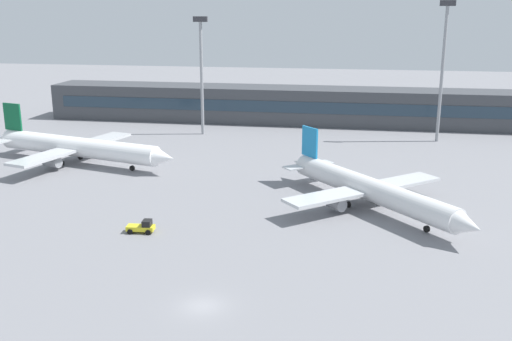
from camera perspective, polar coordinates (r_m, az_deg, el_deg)
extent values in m
plane|color=gray|center=(96.55, 0.88, -1.76)|extent=(400.00, 400.00, 0.00)
cube|color=#3F4247|center=(151.97, 4.31, 6.26)|extent=(129.74, 12.00, 9.00)
cube|color=#263847|center=(145.96, 4.08, 6.07)|extent=(123.25, 0.16, 2.80)
cylinder|color=silver|center=(87.93, 10.85, -1.75)|extent=(23.78, 26.65, 3.41)
cone|color=silver|center=(76.48, 19.73, -5.02)|extent=(4.91, 4.96, 3.24)
cone|color=silver|center=(101.06, 4.23, 0.73)|extent=(4.04, 4.14, 2.39)
cube|color=#197FBF|center=(97.94, 5.19, 2.75)|extent=(2.84, 3.20, 4.94)
cube|color=silver|center=(99.10, 5.05, 0.53)|extent=(8.43, 7.79, 0.22)
cube|color=silver|center=(88.64, 10.45, -1.77)|extent=(23.17, 20.93, 0.45)
cylinder|color=gray|center=(85.67, 7.70, -3.14)|extent=(3.24, 3.35, 1.80)
cylinder|color=gray|center=(92.56, 12.92, -1.99)|extent=(3.24, 3.35, 1.80)
cylinder|color=black|center=(81.18, 16.10, -5.42)|extent=(0.86, 0.91, 0.90)
cylinder|color=black|center=(88.49, 8.86, -3.25)|extent=(0.86, 0.91, 0.90)
cylinder|color=black|center=(91.45, 11.11, -2.74)|extent=(0.86, 0.91, 0.90)
cylinder|color=white|center=(116.29, -16.75, 2.18)|extent=(34.74, 12.84, 3.70)
cone|color=white|center=(104.71, -8.87, 1.24)|extent=(4.85, 4.46, 3.51)
cone|color=white|center=(129.55, -23.06, 2.90)|extent=(4.25, 3.47, 2.59)
cube|color=#0C5933|center=(126.59, -22.38, 4.80)|extent=(4.22, 1.47, 5.35)
cube|color=silver|center=(127.58, -22.27, 2.90)|extent=(5.20, 10.10, 0.23)
cube|color=silver|center=(116.99, -17.10, 2.08)|extent=(12.23, 29.37, 0.49)
cylinder|color=gray|center=(113.20, -19.00, 0.78)|extent=(3.52, 2.70, 1.95)
cylinder|color=gray|center=(121.55, -15.22, 2.04)|extent=(3.52, 2.70, 1.95)
cylinder|color=black|center=(109.30, -11.82, 0.22)|extent=(1.04, 0.63, 0.97)
cylinder|color=black|center=(116.41, -18.19, 0.70)|extent=(1.04, 0.63, 0.97)
cylinder|color=black|center=(120.00, -16.55, 1.25)|extent=(1.04, 0.63, 0.97)
cube|color=yellow|center=(79.30, -11.04, -5.43)|extent=(3.70, 1.77, 0.60)
cube|color=black|center=(78.83, -10.44, -5.02)|extent=(1.20, 1.48, 0.90)
cylinder|color=black|center=(78.38, -10.34, -5.88)|extent=(0.72, 0.30, 0.70)
cylinder|color=black|center=(79.78, -10.05, -5.48)|extent=(0.72, 0.30, 0.70)
cylinder|color=black|center=(79.05, -12.03, -5.79)|extent=(0.72, 0.30, 0.70)
cylinder|color=black|center=(80.44, -11.70, -5.39)|extent=(0.72, 0.30, 0.70)
cylinder|color=gray|center=(134.71, 17.45, 8.70)|extent=(0.70, 0.70, 28.83)
cube|color=#333338|center=(133.99, 17.98, 15.08)|extent=(3.20, 0.80, 1.20)
cylinder|color=gray|center=(137.20, -5.24, 8.73)|extent=(0.70, 0.70, 25.44)
cube|color=#333338|center=(136.32, -5.38, 14.30)|extent=(3.20, 0.80, 1.20)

